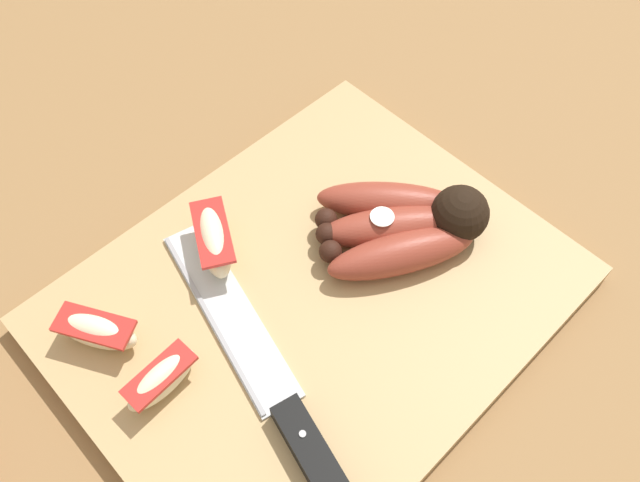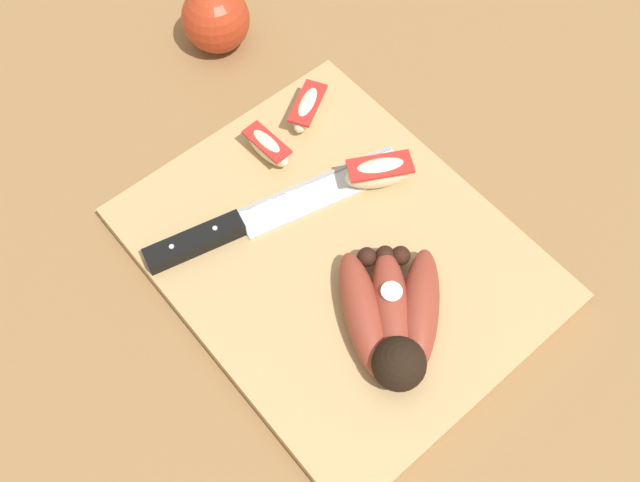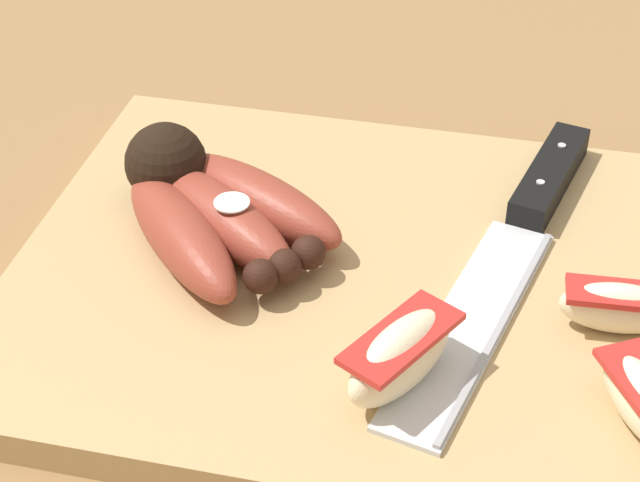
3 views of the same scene
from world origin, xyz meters
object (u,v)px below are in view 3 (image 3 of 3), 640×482
chefs_knife (525,222)px  banana_bunch (211,207)px  apple_wedge_middle (400,356)px  apple_wedge_far (619,307)px

chefs_knife → banana_bunch: bearing=13.3°
banana_bunch → chefs_knife: 0.18m
apple_wedge_middle → apple_wedge_far: apple_wedge_middle is taller
apple_wedge_middle → chefs_knife: bearing=-109.9°
chefs_knife → apple_wedge_far: (-0.05, 0.07, 0.01)m
banana_bunch → chefs_knife: banana_bunch is taller
banana_bunch → apple_wedge_middle: banana_bunch is taller
apple_wedge_middle → apple_wedge_far: (-0.10, -0.06, -0.00)m
banana_bunch → apple_wedge_middle: 0.16m
apple_wedge_middle → apple_wedge_far: 0.12m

